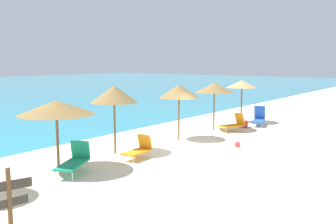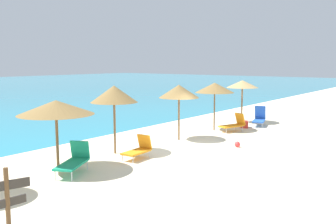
{
  "view_description": "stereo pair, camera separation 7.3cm",
  "coord_description": "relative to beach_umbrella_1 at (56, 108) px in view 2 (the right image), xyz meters",
  "views": [
    {
      "loc": [
        -13.52,
        -8.65,
        3.8
      ],
      "look_at": [
        0.23,
        1.68,
        1.51
      ],
      "focal_mm": 40.7,
      "sensor_mm": 36.0,
      "label": 1
    },
    {
      "loc": [
        -13.47,
        -8.71,
        3.8
      ],
      "look_at": [
        0.23,
        1.68,
        1.51
      ],
      "focal_mm": 40.7,
      "sensor_mm": 36.0,
      "label": 2
    }
  ],
  "objects": [
    {
      "name": "lounge_chair_0",
      "position": [
        10.6,
        -1.28,
        -1.83
      ],
      "size": [
        1.61,
        1.08,
        0.98
      ],
      "rotation": [
        0.0,
        0.0,
        1.23
      ],
      "color": "orange",
      "rests_on": "ground_plane"
    },
    {
      "name": "cooler_box",
      "position": [
        12.05,
        -1.23,
        -2.05
      ],
      "size": [
        0.69,
        0.63,
        0.39
      ],
      "primitive_type": "cube",
      "rotation": [
        0.0,
        0.0,
        0.48
      ],
      "color": "red",
      "rests_on": "ground_plane"
    },
    {
      "name": "wooden_signpost",
      "position": [
        -4.33,
        -4.33,
        -1.14
      ],
      "size": [
        0.81,
        0.3,
        1.86
      ],
      "rotation": [
        0.0,
        0.0,
        -0.32
      ],
      "color": "brown",
      "rests_on": "ground_plane"
    },
    {
      "name": "beach_umbrella_3",
      "position": [
        6.93,
        -0.21,
        0.13
      ],
      "size": [
        1.96,
        1.96,
        2.69
      ],
      "color": "brown",
      "rests_on": "ground_plane"
    },
    {
      "name": "ground_plane",
      "position": [
        5.53,
        -2.12,
        -2.24
      ],
      "size": [
        160.0,
        160.0,
        0.0
      ],
      "primitive_type": "plane",
      "color": "beige"
    },
    {
      "name": "beach_umbrella_2",
      "position": [
        3.06,
        0.29,
        0.24
      ],
      "size": [
        1.94,
        1.94,
        2.83
      ],
      "color": "brown",
      "rests_on": "ground_plane"
    },
    {
      "name": "beach_umbrella_4",
      "position": [
        10.23,
        -0.26,
        0.13
      ],
      "size": [
        2.14,
        2.14,
        2.65
      ],
      "color": "brown",
      "rests_on": "ground_plane"
    },
    {
      "name": "lounge_chair_3",
      "position": [
        13.19,
        -1.63,
        -1.78
      ],
      "size": [
        1.55,
        1.02,
        1.16
      ],
      "rotation": [
        0.0,
        0.0,
        1.87
      ],
      "color": "blue",
      "rests_on": "ground_plane"
    },
    {
      "name": "beach_ball",
      "position": [
        7.2,
        -3.24,
        -2.11
      ],
      "size": [
        0.26,
        0.26,
        0.26
      ],
      "primitive_type": "sphere",
      "color": "red",
      "rests_on": "ground_plane"
    },
    {
      "name": "lounge_chair_2",
      "position": [
        0.19,
        -0.63,
        -1.79
      ],
      "size": [
        1.75,
        1.35,
        1.03
      ],
      "rotation": [
        0.0,
        0.0,
        2.05
      ],
      "color": "#199972",
      "rests_on": "ground_plane"
    },
    {
      "name": "beach_umbrella_5",
      "position": [
        13.55,
        -0.3,
        0.17
      ],
      "size": [
        1.95,
        1.95,
        2.65
      ],
      "color": "brown",
      "rests_on": "ground_plane"
    },
    {
      "name": "beach_umbrella_1",
      "position": [
        0.0,
        0.0,
        0.0
      ],
      "size": [
        2.6,
        2.6,
        2.49
      ],
      "color": "brown",
      "rests_on": "ground_plane"
    },
    {
      "name": "lounge_chair_1",
      "position": [
        3.02,
        -1.06,
        -1.86
      ],
      "size": [
        1.32,
        0.69,
        0.91
      ],
      "rotation": [
        0.0,
        0.0,
        1.64
      ],
      "color": "orange",
      "rests_on": "ground_plane"
    }
  ]
}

